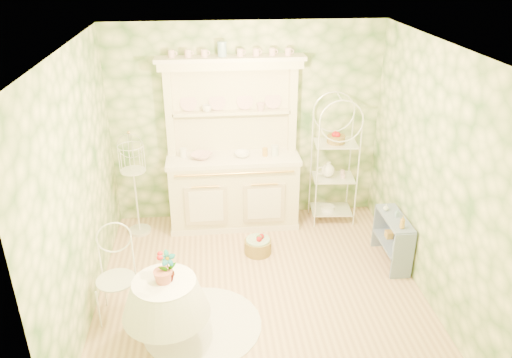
{
  "coord_description": "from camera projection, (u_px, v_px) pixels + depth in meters",
  "views": [
    {
      "loc": [
        -0.51,
        -4.54,
        3.53
      ],
      "look_at": [
        0.0,
        0.5,
        1.15
      ],
      "focal_mm": 35.0,
      "sensor_mm": 36.0,
      "label": 1
    }
  ],
  "objects": [
    {
      "name": "cafe_chair",
      "position": [
        116.0,
        280.0,
        5.06
      ],
      "size": [
        0.49,
        0.49,
        0.9
      ],
      "primitive_type": "cube",
      "rotation": [
        0.0,
        0.0,
        0.2
      ],
      "color": "white",
      "rests_on": "floor"
    },
    {
      "name": "wall_front",
      "position": [
        289.0,
        294.0,
        3.45
      ],
      "size": [
        3.6,
        3.6,
        0.0
      ],
      "primitive_type": "plane",
      "color": "beige",
      "rests_on": "floor"
    },
    {
      "name": "lace_rug",
      "position": [
        202.0,
        325.0,
        5.11
      ],
      "size": [
        1.55,
        1.55,
        0.01
      ],
      "primitive_type": "cylinder",
      "rotation": [
        0.0,
        0.0,
        -0.33
      ],
      "color": "white",
      "rests_on": "floor"
    },
    {
      "name": "wall_back",
      "position": [
        246.0,
        125.0,
        6.69
      ],
      "size": [
        3.6,
        3.6,
        0.0
      ],
      "primitive_type": "plane",
      "color": "beige",
      "rests_on": "floor"
    },
    {
      "name": "bottle_amber",
      "position": [
        403.0,
        223.0,
        5.64
      ],
      "size": [
        0.08,
        0.08,
        0.16
      ],
      "primitive_type": "imported",
      "rotation": [
        0.0,
        0.0,
        -0.43
      ],
      "color": "#BC8F37",
      "rests_on": "side_shelf"
    },
    {
      "name": "birdcage_stand",
      "position": [
        135.0,
        185.0,
        6.48
      ],
      "size": [
        0.33,
        0.33,
        1.4
      ],
      "primitive_type": "cube",
      "rotation": [
        0.0,
        0.0,
        0.0
      ],
      "color": "white",
      "rests_on": "floor"
    },
    {
      "name": "floor",
      "position": [
        260.0,
        290.0,
        5.64
      ],
      "size": [
        3.6,
        3.6,
        0.0
      ],
      "primitive_type": "plane",
      "color": "#DAB487",
      "rests_on": "ground"
    },
    {
      "name": "bottle_glass",
      "position": [
        386.0,
        208.0,
        6.03
      ],
      "size": [
        0.08,
        0.08,
        0.08
      ],
      "primitive_type": "imported",
      "rotation": [
        0.0,
        0.0,
        -0.35
      ],
      "color": "silver",
      "rests_on": "side_shelf"
    },
    {
      "name": "cup_left",
      "position": [
        207.0,
        110.0,
        6.42
      ],
      "size": [
        0.15,
        0.15,
        0.09
      ],
      "primitive_type": "imported",
      "rotation": [
        0.0,
        0.0,
        0.37
      ],
      "color": "white",
      "rests_on": "kitchen_dresser"
    },
    {
      "name": "bakers_rack",
      "position": [
        334.0,
        162.0,
        6.73
      ],
      "size": [
        0.58,
        0.44,
        1.75
      ],
      "primitive_type": "cube",
      "rotation": [
        0.0,
        0.0,
        -0.09
      ],
      "color": "white",
      "rests_on": "floor"
    },
    {
      "name": "potted_geranium",
      "position": [
        168.0,
        269.0,
        4.56
      ],
      "size": [
        0.19,
        0.16,
        0.31
      ],
      "primitive_type": "imported",
      "rotation": [
        0.0,
        0.0,
        0.34
      ],
      "color": "#3F7238",
      "rests_on": "round_table"
    },
    {
      "name": "wall_left",
      "position": [
        79.0,
        190.0,
        4.9
      ],
      "size": [
        3.6,
        3.6,
        0.0
      ],
      "primitive_type": "plane",
      "color": "beige",
      "rests_on": "floor"
    },
    {
      "name": "bottle_blue",
      "position": [
        397.0,
        214.0,
        5.9
      ],
      "size": [
        0.05,
        0.05,
        0.1
      ],
      "primitive_type": "imported",
      "rotation": [
        0.0,
        0.0,
        0.04
      ],
      "color": "#82A9BC",
      "rests_on": "side_shelf"
    },
    {
      "name": "wall_right",
      "position": [
        431.0,
        175.0,
        5.23
      ],
      "size": [
        3.6,
        3.6,
        0.0
      ],
      "primitive_type": "plane",
      "color": "beige",
      "rests_on": "floor"
    },
    {
      "name": "bowl_white",
      "position": [
        242.0,
        156.0,
        6.56
      ],
      "size": [
        0.21,
        0.21,
        0.07
      ],
      "primitive_type": "imported",
      "rotation": [
        0.0,
        0.0,
        0.02
      ],
      "color": "white",
      "rests_on": "kitchen_dresser"
    },
    {
      "name": "floor_basket",
      "position": [
        258.0,
        244.0,
        6.27
      ],
      "size": [
        0.47,
        0.47,
        0.24
      ],
      "primitive_type": "cylinder",
      "rotation": [
        0.0,
        0.0,
        0.33
      ],
      "color": "olive",
      "rests_on": "floor"
    },
    {
      "name": "kitchen_dresser",
      "position": [
        233.0,
        147.0,
        6.5
      ],
      "size": [
        1.87,
        0.61,
        2.29
      ],
      "primitive_type": "cube",
      "color": "#F1EAC4",
      "rests_on": "floor"
    },
    {
      "name": "ceiling",
      "position": [
        262.0,
        47.0,
        4.49
      ],
      "size": [
        3.6,
        3.6,
        0.0
      ],
      "primitive_type": "plane",
      "color": "white",
      "rests_on": "floor"
    },
    {
      "name": "round_table",
      "position": [
        167.0,
        313.0,
        4.77
      ],
      "size": [
        0.73,
        0.73,
        0.69
      ],
      "primitive_type": "cylinder",
      "rotation": [
        0.0,
        0.0,
        -0.17
      ],
      "color": "white",
      "rests_on": "floor"
    },
    {
      "name": "bowl_floral",
      "position": [
        202.0,
        158.0,
        6.5
      ],
      "size": [
        0.35,
        0.35,
        0.07
      ],
      "primitive_type": "imported",
      "rotation": [
        0.0,
        0.0,
        -0.43
      ],
      "color": "white",
      "rests_on": "kitchen_dresser"
    },
    {
      "name": "cup_right",
      "position": [
        261.0,
        109.0,
        6.46
      ],
      "size": [
        0.13,
        0.13,
        0.1
      ],
      "primitive_type": "imported",
      "rotation": [
        0.0,
        0.0,
        0.13
      ],
      "color": "white",
      "rests_on": "kitchen_dresser"
    },
    {
      "name": "side_shelf",
      "position": [
        392.0,
        240.0,
        6.03
      ],
      "size": [
        0.32,
        0.71,
        0.59
      ],
      "primitive_type": "cube",
      "rotation": [
        0.0,
        0.0,
        0.09
      ],
      "color": "#6D7FA2",
      "rests_on": "floor"
    }
  ]
}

